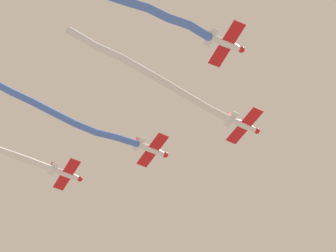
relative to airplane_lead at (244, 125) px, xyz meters
name	(u,v)px	position (x,y,z in m)	size (l,w,h in m)	color
airplane_lead	(244,125)	(0.00, 0.00, 0.00)	(5.99, 4.88, 1.56)	white
smoke_trail_lead	(153,77)	(6.62, 11.12, 1.10)	(11.78, 19.45, 3.18)	white
airplane_left_wing	(152,150)	(11.97, 1.77, 0.00)	(5.98, 4.89, 1.56)	white
smoke_trail_left_wing	(65,116)	(18.81, 11.35, 0.47)	(11.80, 16.50, 2.79)	#4C75DB
airplane_right_wing	(226,43)	(-3.02, 11.73, 0.30)	(5.81, 5.02, 1.56)	white
airplane_slot	(67,174)	(23.95, 3.54, -0.30)	(5.98, 4.89, 1.56)	white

